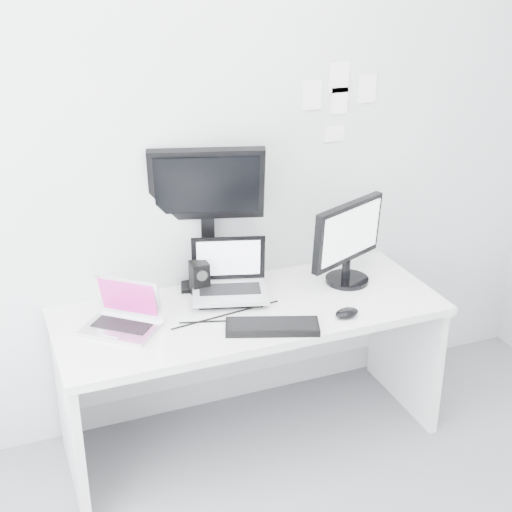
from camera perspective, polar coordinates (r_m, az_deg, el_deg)
name	(u,v)px	position (r m, az deg, el deg)	size (l,w,h in m)	color
back_wall	(223,159)	(3.48, -2.57, 7.54)	(3.60, 3.60, 0.00)	#B7B9BC
desk	(251,374)	(3.59, -0.42, -9.22)	(1.80, 0.70, 0.73)	white
macbook	(119,307)	(3.22, -10.66, -3.93)	(0.31, 0.23, 0.23)	#B4B4B9
speaker	(200,278)	(3.51, -4.42, -1.76)	(0.08, 0.08, 0.17)	black
dell_laptop	(230,272)	(3.42, -2.06, -1.26)	(0.35, 0.27, 0.29)	silver
rear_monitor	(208,215)	(3.50, -3.80, 3.19)	(0.54, 0.19, 0.73)	black
samsung_monitor	(349,242)	(3.60, 7.27, 1.10)	(0.47, 0.22, 0.43)	black
keyboard	(272,327)	(3.23, 1.27, -5.53)	(0.41, 0.15, 0.03)	black
mouse	(347,313)	(3.35, 7.09, -4.42)	(0.12, 0.08, 0.04)	black
wall_note_0	(312,95)	(3.58, 4.37, 12.40)	(0.10, 0.00, 0.14)	white
wall_note_1	(339,101)	(3.65, 6.52, 11.92)	(0.09, 0.00, 0.13)	white
wall_note_2	(367,88)	(3.71, 8.66, 12.79)	(0.10, 0.00, 0.14)	white
wall_note_3	(334,134)	(3.68, 6.13, 9.46)	(0.11, 0.00, 0.08)	white
wall_note_4	(339,77)	(3.63, 6.52, 13.66)	(0.11, 0.00, 0.15)	white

